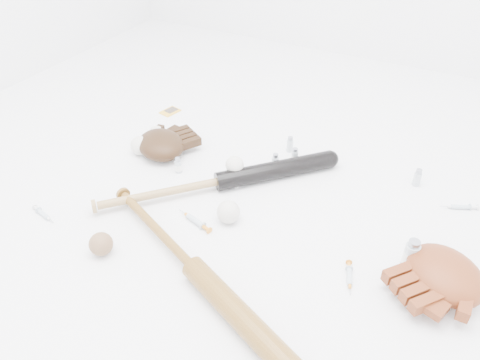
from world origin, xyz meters
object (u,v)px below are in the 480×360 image
at_px(glove_dark, 161,144).
at_px(pedestal, 235,177).
at_px(bat_wood, 194,268).
at_px(bat_dark, 219,181).

xyz_separation_m(glove_dark, pedestal, (0.35, -0.02, -0.03)).
bearing_deg(bat_wood, bat_dark, 133.54).
xyz_separation_m(bat_dark, glove_dark, (-0.33, 0.09, 0.01)).
xyz_separation_m(bat_wood, glove_dark, (-0.47, 0.50, 0.01)).
height_order(bat_dark, pedestal, bat_dark).
bearing_deg(bat_dark, bat_wood, -116.42).
xyz_separation_m(bat_dark, pedestal, (0.03, 0.07, -0.02)).
bearing_deg(bat_dark, glove_dark, 117.67).
bearing_deg(bat_wood, pedestal, 127.68).
bearing_deg(pedestal, bat_wood, -75.99).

